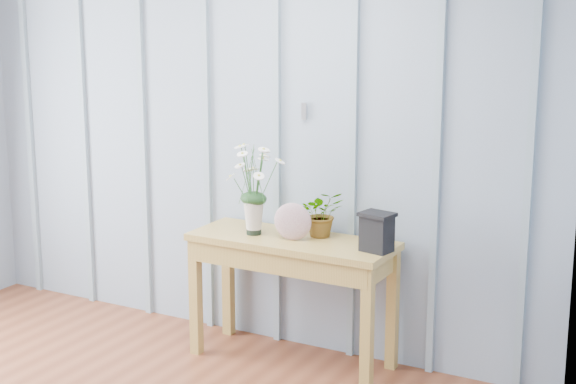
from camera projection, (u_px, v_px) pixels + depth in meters
The scene contains 6 objects.
room_shell at pixel (90, 22), 4.08m from camera, with size 4.00×4.50×2.50m.
sideboard at pixel (292, 257), 5.07m from camera, with size 1.20×0.45×0.75m.
daisy_vase at pixel (253, 176), 5.06m from camera, with size 0.39×0.30×0.55m.
spider_plant at pixel (322, 213), 5.06m from camera, with size 0.24×0.21×0.27m, color #153317.
felt_disc_vessel at pixel (293, 222), 4.98m from camera, with size 0.22×0.06×0.22m, color #84445F.
carved_box at pixel (377, 232), 4.76m from camera, with size 0.20×0.17×0.22m.
Camera 1 is at (2.80, -2.29, 2.11)m, focal length 55.00 mm.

